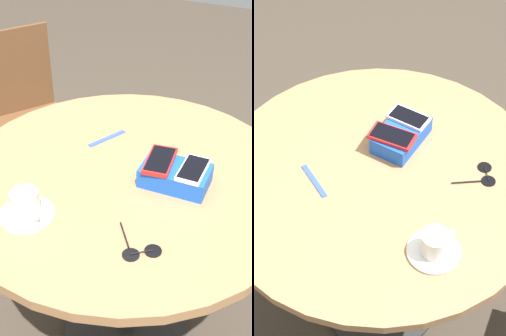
# 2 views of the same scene
# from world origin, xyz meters

# --- Properties ---
(ground_plane) EXTENTS (8.00, 8.00, 0.00)m
(ground_plane) POSITION_xyz_m (0.00, 0.00, 0.00)
(ground_plane) COLOR #42382D
(round_table) EXTENTS (0.99, 0.99, 0.73)m
(round_table) POSITION_xyz_m (0.00, 0.00, 0.60)
(round_table) COLOR #2D2D2D
(round_table) RESTS_ON ground_plane
(phone_box) EXTENTS (0.19, 0.12, 0.06)m
(phone_box) POSITION_xyz_m (-0.14, -0.01, 0.76)
(phone_box) COLOR blue
(phone_box) RESTS_ON round_table
(phone_white) EXTENTS (0.07, 0.12, 0.01)m
(phone_white) POSITION_xyz_m (-0.19, -0.02, 0.79)
(phone_white) COLOR silver
(phone_white) RESTS_ON phone_box
(phone_red) EXTENTS (0.09, 0.14, 0.01)m
(phone_red) POSITION_xyz_m (-0.10, -0.02, 0.80)
(phone_red) COLOR red
(phone_red) RESTS_ON phone_box
(saucer) EXTENTS (0.14, 0.14, 0.01)m
(saucer) POSITION_xyz_m (0.16, 0.27, 0.74)
(saucer) COLOR silver
(saucer) RESTS_ON round_table
(coffee_cup) EXTENTS (0.10, 0.07, 0.07)m
(coffee_cup) POSITION_xyz_m (0.16, 0.27, 0.78)
(coffee_cup) COLOR silver
(coffee_cup) RESTS_ON saucer
(lanyard_strap) EXTENTS (0.08, 0.13, 0.00)m
(lanyard_strap) POSITION_xyz_m (0.13, -0.14, 0.73)
(lanyard_strap) COLOR blue
(lanyard_strap) RESTS_ON round_table
(sunglasses) EXTENTS (0.13, 0.11, 0.01)m
(sunglasses) POSITION_xyz_m (-0.16, 0.26, 0.73)
(sunglasses) COLOR black
(sunglasses) RESTS_ON round_table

